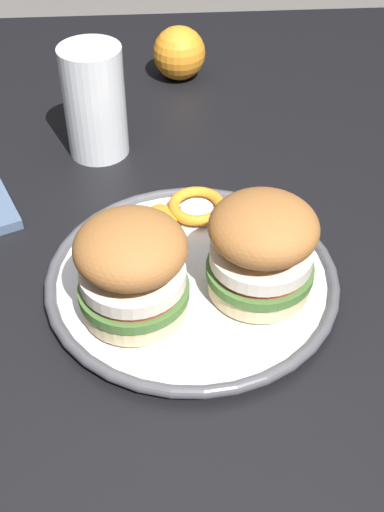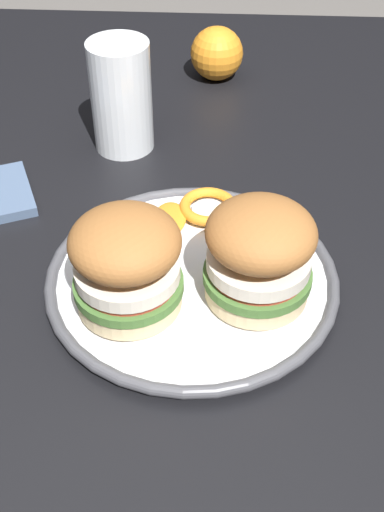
{
  "view_description": "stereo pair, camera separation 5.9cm",
  "coord_description": "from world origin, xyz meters",
  "px_view_note": "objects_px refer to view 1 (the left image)",
  "views": [
    {
      "loc": [
        0.53,
        0.02,
        1.18
      ],
      "look_at": [
        0.06,
        0.06,
        0.75
      ],
      "focal_mm": 46.64,
      "sensor_mm": 36.0,
      "label": 1
    },
    {
      "loc": [
        0.54,
        0.08,
        1.18
      ],
      "look_at": [
        0.06,
        0.06,
        0.75
      ],
      "focal_mm": 46.64,
      "sensor_mm": 36.0,
      "label": 2
    }
  ],
  "objects_px": {
    "sandwich_half_right": "(138,267)",
    "drinking_glass": "(95,109)",
    "dining_table": "(140,309)",
    "sandwich_half_left": "(262,247)",
    "whole_orange": "(179,53)",
    "dinner_plate": "(192,279)"
  },
  "relations": [
    {
      "from": "dinner_plate",
      "to": "sandwich_half_right",
      "type": "bearing_deg",
      "value": -50.15
    },
    {
      "from": "sandwich_half_left",
      "to": "sandwich_half_right",
      "type": "height_order",
      "value": "same"
    },
    {
      "from": "sandwich_half_right",
      "to": "dinner_plate",
      "type": "bearing_deg",
      "value": 129.85
    },
    {
      "from": "sandwich_half_left",
      "to": "sandwich_half_right",
      "type": "xyz_separation_m",
      "value": [
        0.02,
        -0.11,
        0.0
      ]
    },
    {
      "from": "sandwich_half_right",
      "to": "drinking_glass",
      "type": "height_order",
      "value": "drinking_glass"
    },
    {
      "from": "sandwich_half_left",
      "to": "whole_orange",
      "type": "bearing_deg",
      "value": -173.89
    },
    {
      "from": "dining_table",
      "to": "sandwich_half_right",
      "type": "height_order",
      "value": "sandwich_half_right"
    },
    {
      "from": "dinner_plate",
      "to": "whole_orange",
      "type": "relative_size",
      "value": 3.78
    },
    {
      "from": "sandwich_half_left",
      "to": "sandwich_half_right",
      "type": "bearing_deg",
      "value": -80.62
    },
    {
      "from": "dinner_plate",
      "to": "drinking_glass",
      "type": "relative_size",
      "value": 2.11
    },
    {
      "from": "sandwich_half_right",
      "to": "drinking_glass",
      "type": "relative_size",
      "value": 0.76
    },
    {
      "from": "sandwich_half_left",
      "to": "dinner_plate",
      "type": "bearing_deg",
      "value": -111.08
    },
    {
      "from": "dining_table",
      "to": "whole_orange",
      "type": "height_order",
      "value": "whole_orange"
    },
    {
      "from": "whole_orange",
      "to": "drinking_glass",
      "type": "bearing_deg",
      "value": -30.5
    },
    {
      "from": "dining_table",
      "to": "drinking_glass",
      "type": "distance_m",
      "value": 0.25
    },
    {
      "from": "dining_table",
      "to": "sandwich_half_left",
      "type": "relative_size",
      "value": 10.83
    },
    {
      "from": "sandwich_half_right",
      "to": "whole_orange",
      "type": "height_order",
      "value": "sandwich_half_right"
    },
    {
      "from": "whole_orange",
      "to": "dining_table",
      "type": "bearing_deg",
      "value": -10.14
    },
    {
      "from": "dinner_plate",
      "to": "whole_orange",
      "type": "xyz_separation_m",
      "value": [
        -0.44,
        0.01,
        0.03
      ]
    },
    {
      "from": "dinner_plate",
      "to": "drinking_glass",
      "type": "distance_m",
      "value": 0.28
    },
    {
      "from": "dining_table",
      "to": "sandwich_half_left",
      "type": "distance_m",
      "value": 0.22
    },
    {
      "from": "dining_table",
      "to": "sandwich_half_right",
      "type": "distance_m",
      "value": 0.19
    }
  ]
}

